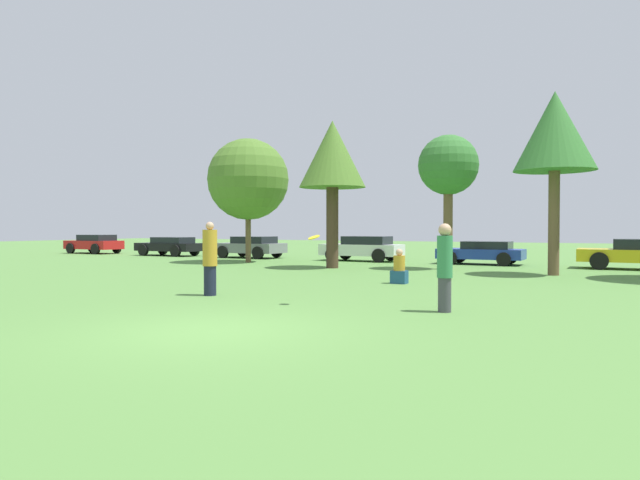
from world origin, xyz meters
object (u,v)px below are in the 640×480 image
(tree_0, at_px, (248,180))
(tree_2, at_px, (448,167))
(frisbee, at_px, (314,237))
(person_thrower, at_px, (210,259))
(person_catcher, at_px, (445,266))
(parked_car_blue, at_px, (482,252))
(tree_1, at_px, (332,157))
(parked_car_red, at_px, (94,243))
(tree_3, at_px, (555,133))
(parked_car_grey, at_px, (251,246))
(parked_car_white, at_px, (363,248))
(parked_car_black, at_px, (170,246))
(bystander_sitting, at_px, (399,270))

(tree_0, distance_m, tree_2, 9.90)
(tree_2, bearing_deg, frisbee, -90.49)
(person_thrower, relative_size, tree_2, 0.34)
(person_catcher, distance_m, frisbee, 2.91)
(person_catcher, distance_m, tree_2, 12.44)
(parked_car_blue, bearing_deg, tree_0, 20.26)
(tree_1, distance_m, parked_car_red, 20.85)
(person_catcher, relative_size, tree_1, 0.29)
(tree_0, height_order, tree_3, tree_3)
(tree_2, distance_m, parked_car_grey, 13.06)
(tree_0, xyz_separation_m, parked_car_white, (4.64, 3.51, -3.39))
(parked_car_grey, bearing_deg, parked_car_red, 1.80)
(tree_1, distance_m, tree_2, 4.81)
(tree_1, relative_size, tree_2, 1.13)
(tree_3, bearing_deg, parked_car_blue, 124.45)
(person_catcher, xyz_separation_m, parked_car_grey, (-14.77, 15.34, -0.27))
(tree_0, relative_size, tree_1, 0.98)
(parked_car_blue, bearing_deg, parked_car_black, 2.40)
(frisbee, xyz_separation_m, tree_3, (4.20, 10.73, 3.59))
(frisbee, relative_size, tree_1, 0.05)
(person_catcher, bearing_deg, tree_3, -96.10)
(frisbee, bearing_deg, parked_car_grey, 127.39)
(person_catcher, relative_size, bystander_sitting, 1.69)
(person_thrower, relative_size, parked_car_grey, 0.48)
(tree_2, bearing_deg, tree_1, -162.03)
(tree_1, relative_size, parked_car_black, 1.48)
(tree_1, bearing_deg, parked_car_grey, 145.51)
(bystander_sitting, bearing_deg, tree_1, 132.54)
(parked_car_white, height_order, parked_car_blue, parked_car_white)
(parked_car_white, xyz_separation_m, parked_car_blue, (5.96, 0.04, -0.10))
(parked_car_white, bearing_deg, frisbee, 110.03)
(tree_3, height_order, parked_car_grey, tree_3)
(frisbee, distance_m, tree_1, 11.82)
(person_catcher, height_order, tree_1, tree_1)
(person_thrower, xyz_separation_m, parked_car_red, (-21.11, 15.21, -0.27))
(bystander_sitting, bearing_deg, parked_car_white, 117.56)
(frisbee, xyz_separation_m, tree_1, (-4.45, 10.47, 3.20))
(parked_car_grey, bearing_deg, parked_car_white, -177.97)
(tree_1, relative_size, parked_car_white, 1.49)
(tree_3, height_order, parked_car_blue, tree_3)
(person_thrower, distance_m, parked_car_black, 20.96)
(person_catcher, bearing_deg, parked_car_white, -61.21)
(tree_1, height_order, tree_2, tree_1)
(parked_car_grey, bearing_deg, tree_2, 164.87)
(parked_car_black, bearing_deg, parked_car_grey, -176.91)
(parked_car_black, xyz_separation_m, parked_car_white, (12.56, 0.16, 0.06))
(person_catcher, relative_size, tree_3, 0.27)
(tree_1, height_order, parked_car_red, tree_1)
(parked_car_grey, bearing_deg, frisbee, 129.18)
(tree_1, xyz_separation_m, parked_car_grey, (-7.48, 5.14, -4.04))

